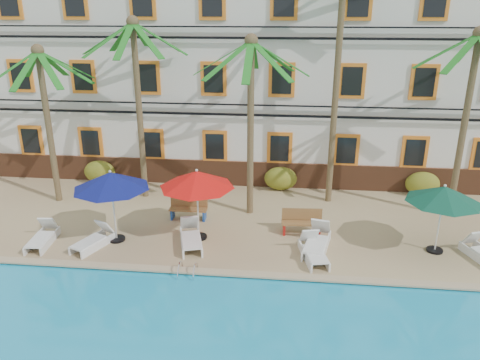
# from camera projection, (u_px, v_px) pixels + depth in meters

# --- Properties ---
(ground) EXTENTS (100.00, 100.00, 0.00)m
(ground) POSITION_uv_depth(u_px,v_px,m) (228.00, 266.00, 15.84)
(ground) COLOR #384C23
(ground) RESTS_ON ground
(pool_deck) EXTENTS (30.00, 12.00, 0.25)m
(pool_deck) POSITION_uv_depth(u_px,v_px,m) (243.00, 204.00, 20.46)
(pool_deck) COLOR tan
(pool_deck) RESTS_ON ground
(pool_coping) EXTENTS (30.00, 0.35, 0.06)m
(pool_coping) POSITION_uv_depth(u_px,v_px,m) (224.00, 273.00, 14.91)
(pool_coping) COLOR tan
(pool_coping) RESTS_ON pool_deck
(hotel_building) EXTENTS (25.40, 6.44, 10.22)m
(hotel_building) POSITION_uv_depth(u_px,v_px,m) (253.00, 68.00, 23.27)
(hotel_building) COLOR silver
(hotel_building) RESTS_ON pool_deck
(palm_a) EXTENTS (4.33, 4.33, 6.63)m
(palm_a) POSITION_uv_depth(u_px,v_px,m) (45.00, 102.00, 19.07)
(palm_a) COLOR brown
(palm_a) RESTS_ON pool_deck
(palm_b) EXTENTS (4.33, 4.33, 7.69)m
(palm_b) POSITION_uv_depth(u_px,v_px,m) (137.00, 85.00, 19.31)
(palm_b) COLOR brown
(palm_b) RESTS_ON pool_deck
(palm_c) EXTENTS (4.33, 4.33, 7.10)m
(palm_c) POSITION_uv_depth(u_px,v_px,m) (251.00, 102.00, 17.74)
(palm_c) COLOR brown
(palm_c) RESTS_ON pool_deck
(palm_d) EXTENTS (4.33, 4.33, 9.95)m
(palm_d) POSITION_uv_depth(u_px,v_px,m) (338.00, 54.00, 18.35)
(palm_d) COLOR brown
(palm_d) RESTS_ON pool_deck
(palm_e) EXTENTS (4.33, 4.33, 7.37)m
(palm_e) POSITION_uv_depth(u_px,v_px,m) (469.00, 99.00, 17.41)
(palm_e) COLOR brown
(palm_e) RESTS_ON pool_deck
(shrub_left) EXTENTS (1.50, 0.90, 1.10)m
(shrub_left) POSITION_uv_depth(u_px,v_px,m) (100.00, 172.00, 22.43)
(shrub_left) COLOR #2B5919
(shrub_left) RESTS_ON pool_deck
(shrub_mid) EXTENTS (1.50, 0.90, 1.10)m
(shrub_mid) POSITION_uv_depth(u_px,v_px,m) (281.00, 179.00, 21.56)
(shrub_mid) COLOR #2B5919
(shrub_mid) RESTS_ON pool_deck
(shrub_right) EXTENTS (1.50, 0.90, 1.10)m
(shrub_right) POSITION_uv_depth(u_px,v_px,m) (422.00, 184.00, 20.92)
(shrub_right) COLOR #2B5919
(shrub_right) RESTS_ON pool_deck
(umbrella_blue) EXTENTS (2.71, 2.71, 2.70)m
(umbrella_blue) POSITION_uv_depth(u_px,v_px,m) (111.00, 181.00, 16.26)
(umbrella_blue) COLOR black
(umbrella_blue) RESTS_ON pool_deck
(umbrella_red) EXTENTS (2.69, 2.69, 2.69)m
(umbrella_red) POSITION_uv_depth(u_px,v_px,m) (197.00, 179.00, 16.42)
(umbrella_red) COLOR black
(umbrella_red) RESTS_ON pool_deck
(umbrella_green) EXTENTS (2.50, 2.50, 2.50)m
(umbrella_green) POSITION_uv_depth(u_px,v_px,m) (444.00, 195.00, 15.54)
(umbrella_green) COLOR black
(umbrella_green) RESTS_ON pool_deck
(lounger_a) EXTENTS (0.79, 1.82, 0.84)m
(lounger_a) POSITION_uv_depth(u_px,v_px,m) (43.00, 237.00, 16.71)
(lounger_a) COLOR white
(lounger_a) RESTS_ON pool_deck
(lounger_b) EXTENTS (1.24, 1.85, 0.82)m
(lounger_b) POSITION_uv_depth(u_px,v_px,m) (94.00, 240.00, 16.52)
(lounger_b) COLOR white
(lounger_b) RESTS_ON pool_deck
(lounger_c) EXTENTS (1.20, 2.06, 0.92)m
(lounger_c) POSITION_uv_depth(u_px,v_px,m) (191.00, 237.00, 16.63)
(lounger_c) COLOR white
(lounger_c) RESTS_ON pool_deck
(lounger_d) EXTENTS (1.04, 1.93, 0.86)m
(lounger_d) POSITION_uv_depth(u_px,v_px,m) (313.00, 251.00, 15.74)
(lounger_d) COLOR white
(lounger_d) RESTS_ON pool_deck
(lounger_e) EXTENTS (1.13, 2.11, 0.95)m
(lounger_e) POSITION_uv_depth(u_px,v_px,m) (317.00, 241.00, 16.31)
(lounger_e) COLOR white
(lounger_e) RESTS_ON pool_deck
(bench_left) EXTENTS (1.50, 0.48, 0.93)m
(bench_left) POSITION_uv_depth(u_px,v_px,m) (189.00, 207.00, 18.66)
(bench_left) COLOR olive
(bench_left) RESTS_ON pool_deck
(bench_right) EXTENTS (1.53, 0.57, 0.93)m
(bench_right) POSITION_uv_depth(u_px,v_px,m) (302.00, 221.00, 17.46)
(bench_right) COLOR olive
(bench_right) RESTS_ON pool_deck
(pool_ladder) EXTENTS (0.54, 0.74, 0.74)m
(pool_ladder) POSITION_uv_depth(u_px,v_px,m) (188.00, 273.00, 14.94)
(pool_ladder) COLOR silver
(pool_ladder) RESTS_ON ground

